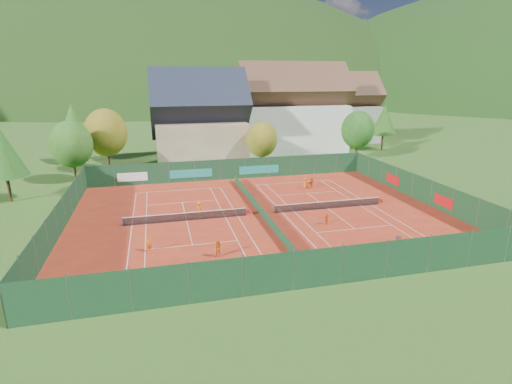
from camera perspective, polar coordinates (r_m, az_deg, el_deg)
The scene contains 34 objects.
ground at distance 43.68m, azimuth 0.64°, elevation -3.26°, with size 600.00×600.00×0.00m, color #2D551A.
clay_pad at distance 43.67m, azimuth 0.64°, elevation -3.23°, with size 40.00×32.00×0.01m, color #A92D18.
court_markings_left at distance 42.45m, azimuth -9.88°, elevation -4.06°, with size 11.03×23.83×0.00m.
court_markings_right at distance 46.25m, azimuth 10.28°, elevation -2.36°, with size 11.03×23.83×0.00m.
tennis_net_left at distance 42.29m, azimuth -9.71°, elevation -3.42°, with size 13.30×0.10×1.02m.
tennis_net_right at distance 46.16m, azimuth 10.49°, elevation -1.76°, with size 13.30×0.10×1.02m.
court_divider at distance 43.50m, azimuth 0.65°, elevation -2.62°, with size 0.03×28.80×1.00m.
fence_north at distance 58.17m, azimuth -3.82°, elevation 3.24°, with size 40.00×0.10×3.00m.
fence_south at distance 29.14m, azimuth 8.86°, elevation -10.68°, with size 40.00×0.04×3.00m.
fence_west at distance 42.93m, azimuth -26.16°, elevation -3.22°, with size 0.04×32.00×3.00m.
fence_east at distance 51.88m, azimuth 22.51°, elevation 0.39°, with size 0.09×32.00×3.00m.
chalet at distance 70.62m, azimuth -8.06°, elevation 9.69°, with size 16.20×12.00×16.00m.
hotel_block_a at distance 80.60m, azimuth 5.21°, elevation 11.14°, with size 21.60×11.00×17.25m.
hotel_block_b at distance 93.40m, azimuth 11.84°, elevation 11.10°, with size 17.28×10.00×15.50m.
tree_west_front at distance 61.55m, azimuth -24.88°, elevation 6.21°, with size 5.72×5.72×8.69m.
tree_west_mid at distance 66.74m, azimuth -20.67°, elevation 7.94°, with size 6.44×6.44×9.78m.
tree_west_back at distance 75.39m, azimuth -24.68°, elevation 8.88°, with size 5.60×5.60×10.00m.
tree_center at distance 64.71m, azimuth 0.82°, elevation 7.54°, with size 5.01×5.01×7.60m.
tree_east_front at distance 73.11m, azimuth 14.32°, elevation 8.60°, with size 5.72×5.72×8.69m.
tree_east_mid at distance 84.90m, azimuth 17.83°, elevation 9.80°, with size 5.04×5.04×9.00m.
tree_west_side at distance 55.29m, azimuth -32.49°, elevation 4.87°, with size 5.04×5.04×9.00m.
tree_east_back at distance 88.09m, azimuth 10.60°, elevation 10.95°, with size 7.15×7.15×10.86m.
mountain_backdrop at distance 281.31m, azimuth -5.94°, elevation 5.16°, with size 820.00×530.00×242.00m.
ball_hopper at distance 38.40m, azimuth 19.68°, elevation -6.18°, with size 0.34×0.34×0.80m.
loose_ball_0 at distance 35.14m, azimuth -14.51°, elevation -8.78°, with size 0.07×0.07×0.07m, color #CCD833.
loose_ball_1 at distance 37.98m, azimuth 10.07°, elevation -6.54°, with size 0.07×0.07×0.07m, color #CCD833.
loose_ball_2 at distance 46.66m, azimuth -0.06°, elevation -1.89°, with size 0.07×0.07×0.07m, color #CCD833.
loose_ball_3 at distance 47.95m, azimuth -8.91°, elevation -1.59°, with size 0.07×0.07×0.07m, color #CCD833.
player_left_near at distance 35.72m, azimuth -15.08°, elevation -7.17°, with size 0.53×0.35×1.47m, color #D56212.
player_left_mid at distance 33.62m, azimuth -5.44°, elevation -8.09°, with size 0.76×0.59×1.56m, color orange.
player_left_far at distance 43.65m, azimuth -8.10°, elevation -2.33°, with size 1.01×0.58×1.56m, color orange.
player_right_near at distance 41.27m, azimuth 10.03°, elevation -3.77°, with size 0.73×0.30×1.24m, color orange.
player_right_far_a at distance 53.97m, azimuth 7.07°, elevation 1.26°, with size 0.68×0.45×1.40m, color orange.
player_right_far_b at distance 53.93m, azimuth 7.88°, elevation 1.31°, with size 1.45×0.46×1.56m, color #CB5B12.
Camera 1 is at (-10.55, -39.76, 14.66)m, focal length 28.00 mm.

